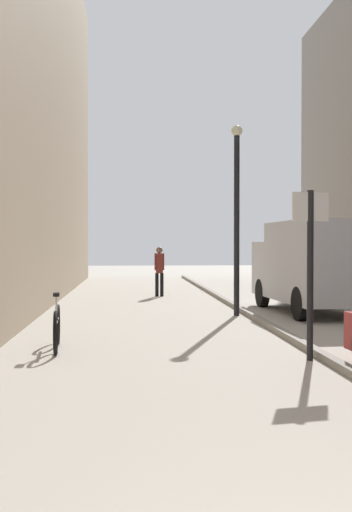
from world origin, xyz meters
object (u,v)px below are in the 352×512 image
Objects in this scene: pedestrian_main_foreground at (159,268)px; street_sign_post at (310,259)px; lamp_post at (237,207)px; bicycle_leaning at (57,327)px; delivery_van at (313,264)px.

street_sign_post is (1.71, -11.97, 0.56)m from pedestrian_main_foreground.
lamp_post is at bearing -79.54° from pedestrian_main_foreground.
lamp_post reaches higher than bicycle_leaning.
pedestrian_main_foreground is 0.66× the size of street_sign_post.
delivery_van is 2.78× the size of bicycle_leaning.
bicycle_leaning is (-2.26, -10.71, -0.61)m from pedestrian_main_foreground.
delivery_van is at bearing 36.53° from bicycle_leaning.
lamp_post is (-2.08, -0.45, 1.45)m from delivery_van.
pedestrian_main_foreground is 6.64m from delivery_van.
lamp_post reaches higher than delivery_van.
bicycle_leaning is at bearing -142.03° from delivery_van.
pedestrian_main_foreground is 0.97× the size of bicycle_leaning.
street_sign_post is (-2.02, -6.48, 0.28)m from delivery_van.
delivery_van is at bearing -117.86° from street_sign_post.
pedestrian_main_foreground reaches higher than bicycle_leaning.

